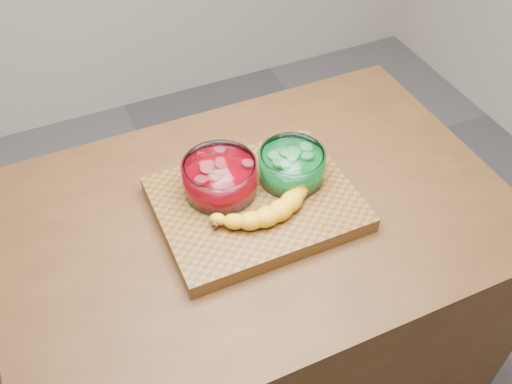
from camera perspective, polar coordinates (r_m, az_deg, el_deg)
name	(u,v)px	position (r m, az deg, el deg)	size (l,w,h in m)	color
ground	(256,384)	(2.09, 0.00, -18.66)	(3.50, 3.50, 0.00)	#5B5B60
counter	(256,314)	(1.70, 0.00, -12.09)	(1.20, 0.80, 0.90)	#4D2E17
cutting_board	(256,204)	(1.33, 0.00, -1.21)	(0.45, 0.35, 0.04)	brown
bowl_red	(220,178)	(1.31, -3.62, 1.44)	(0.17, 0.17, 0.08)	white
bowl_green	(292,166)	(1.34, 3.59, 2.64)	(0.16, 0.16, 0.07)	white
banana	(264,199)	(1.28, 0.83, -0.70)	(0.30, 0.17, 0.04)	gold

